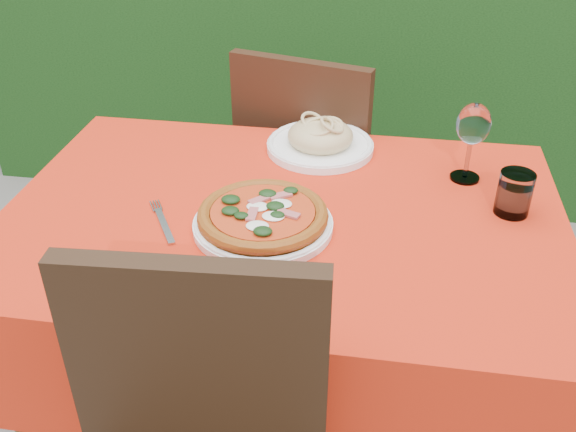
# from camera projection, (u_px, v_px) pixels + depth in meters

# --- Properties ---
(ground) EXTENTS (60.00, 60.00, 0.00)m
(ground) POSITION_uv_depth(u_px,v_px,m) (284.00, 430.00, 1.85)
(ground) COLOR #69635F
(ground) RESTS_ON ground
(dining_table) EXTENTS (1.26, 0.86, 0.75)m
(dining_table) POSITION_uv_depth(u_px,v_px,m) (283.00, 265.00, 1.53)
(dining_table) COLOR #452E16
(dining_table) RESTS_ON ground
(chair_far) EXTENTS (0.51, 0.51, 0.93)m
(chair_far) POSITION_uv_depth(u_px,v_px,m) (311.00, 171.00, 2.05)
(chair_far) COLOR black
(chair_far) RESTS_ON ground
(pizza_plate) EXTENTS (0.36, 0.36, 0.06)m
(pizza_plate) POSITION_uv_depth(u_px,v_px,m) (263.00, 218.00, 1.37)
(pizza_plate) COLOR white
(pizza_plate) RESTS_ON dining_table
(pasta_plate) EXTENTS (0.28, 0.28, 0.08)m
(pasta_plate) POSITION_uv_depth(u_px,v_px,m) (320.00, 140.00, 1.69)
(pasta_plate) COLOR white
(pasta_plate) RESTS_ON dining_table
(water_glass) EXTENTS (0.08, 0.08, 0.10)m
(water_glass) POSITION_uv_depth(u_px,v_px,m) (514.00, 195.00, 1.42)
(water_glass) COLOR silver
(water_glass) RESTS_ON dining_table
(wine_glass) EXTENTS (0.08, 0.08, 0.20)m
(wine_glass) POSITION_uv_depth(u_px,v_px,m) (473.00, 127.00, 1.50)
(wine_glass) COLOR silver
(wine_glass) RESTS_ON dining_table
(fork) EXTENTS (0.12, 0.18, 0.01)m
(fork) POSITION_uv_depth(u_px,v_px,m) (165.00, 226.00, 1.39)
(fork) COLOR #ADADB4
(fork) RESTS_ON dining_table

